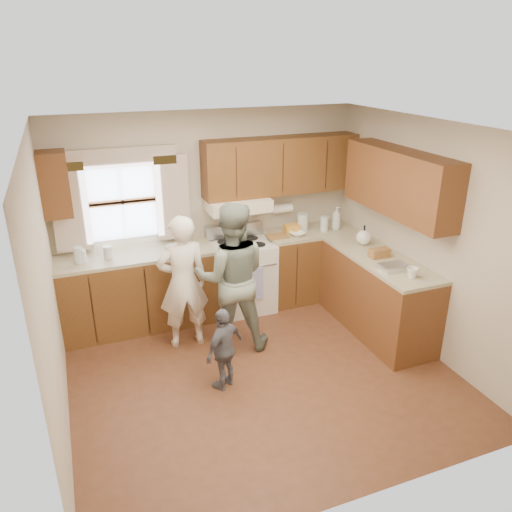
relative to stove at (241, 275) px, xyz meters
name	(u,v)px	position (x,y,z in m)	size (l,w,h in m)	color
room	(261,263)	(-0.30, -1.44, 0.78)	(3.80, 3.80, 3.80)	#4F2C18
kitchen_fixtures	(275,254)	(0.31, -0.36, 0.37)	(3.80, 2.25, 2.15)	#44220E
stove	(241,275)	(0.00, 0.00, 0.00)	(0.76, 0.67, 1.07)	silver
woman_left	(183,282)	(-0.89, -0.59, 0.30)	(0.56, 0.37, 1.54)	white
woman_right	(232,277)	(-0.40, -0.81, 0.38)	(0.82, 0.64, 1.69)	#20362D
child	(224,349)	(-0.72, -1.51, -0.03)	(0.51, 0.21, 0.86)	slate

